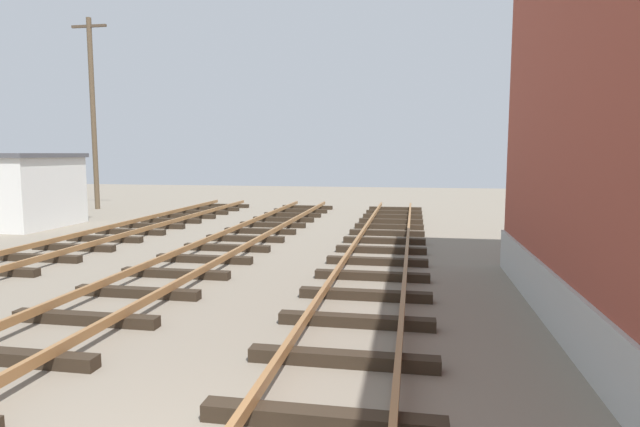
{
  "coord_description": "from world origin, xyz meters",
  "views": [
    {
      "loc": [
        1.87,
        -3.37,
        2.75
      ],
      "look_at": [
        -0.29,
        8.74,
        1.34
      ],
      "focal_mm": 29.59,
      "sensor_mm": 36.0,
      "label": 1
    }
  ],
  "objects": [
    {
      "name": "control_hut",
      "position": [
        -12.53,
        14.07,
        1.39
      ],
      "size": [
        3.0,
        3.8,
        2.76
      ],
      "color": "silver",
      "rests_on": "ground"
    },
    {
      "name": "utility_pole_far",
      "position": [
        -13.66,
        20.41,
        4.81
      ],
      "size": [
        1.8,
        0.24,
        9.23
      ],
      "color": "brown",
      "rests_on": "ground"
    }
  ]
}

